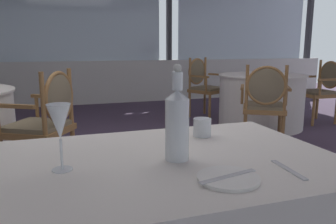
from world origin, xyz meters
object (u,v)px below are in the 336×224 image
(dining_chair_0_0, at_px, (265,100))
(dining_chair_0_1, at_px, (322,87))
(water_bottle, at_px, (177,123))
(water_tumbler, at_px, (202,127))
(side_plate, at_px, (228,178))
(dining_chair_0_2, at_px, (203,83))
(wine_glass, at_px, (59,123))
(dining_chair_1_0, at_px, (46,118))

(dining_chair_0_0, distance_m, dining_chair_0_1, 1.78)
(water_bottle, height_order, water_tumbler, water_bottle)
(side_plate, height_order, dining_chair_0_1, dining_chair_0_1)
(dining_chair_0_1, distance_m, dining_chair_0_2, 1.78)
(wine_glass, xyz_separation_m, dining_chair_0_2, (2.24, 3.88, -0.34))
(side_plate, relative_size, dining_chair_0_1, 0.20)
(wine_glass, relative_size, dining_chair_1_0, 0.22)
(wine_glass, distance_m, dining_chair_1_0, 1.81)
(side_plate, distance_m, wine_glass, 0.53)
(wine_glass, bearing_deg, dining_chair_0_0, 43.86)
(dining_chair_0_1, bearing_deg, dining_chair_1_0, 18.67)
(water_bottle, xyz_separation_m, wine_glass, (-0.38, 0.02, 0.02))
(dining_chair_0_2, bearing_deg, water_bottle, -53.74)
(water_bottle, bearing_deg, dining_chair_0_1, 41.21)
(water_tumbler, distance_m, dining_chair_0_1, 4.17)
(side_plate, distance_m, dining_chair_0_2, 4.49)
(side_plate, height_order, dining_chair_0_2, dining_chair_0_2)
(wine_glass, xyz_separation_m, dining_chair_1_0, (-0.10, 1.77, -0.33))
(water_bottle, height_order, dining_chair_1_0, water_bottle)
(water_bottle, bearing_deg, dining_chair_1_0, 104.92)
(dining_chair_0_0, bearing_deg, dining_chair_0_1, -29.97)
(water_bottle, relative_size, dining_chair_0_0, 0.35)
(wine_glass, relative_size, dining_chair_0_0, 0.23)
(dining_chair_0_1, bearing_deg, water_bottle, 43.03)
(dining_chair_0_1, relative_size, dining_chair_0_2, 0.97)
(wine_glass, bearing_deg, water_bottle, -2.57)
(dining_chair_0_1, xyz_separation_m, dining_chair_1_0, (-3.85, -1.17, 0.02))
(dining_chair_0_1, relative_size, dining_chair_1_0, 0.98)
(dining_chair_0_0, xyz_separation_m, dining_chair_1_0, (-2.28, -0.33, 0.02))
(side_plate, xyz_separation_m, dining_chair_0_1, (3.30, 3.17, -0.21))
(dining_chair_0_1, bearing_deg, dining_chair_0_0, 30.03)
(water_bottle, height_order, dining_chair_0_0, water_bottle)
(dining_chair_1_0, bearing_deg, wine_glass, 124.26)
(dining_chair_0_0, relative_size, dining_chair_0_2, 0.98)
(side_plate, relative_size, dining_chair_1_0, 0.19)
(water_bottle, distance_m, dining_chair_0_0, 2.80)
(wine_glass, bearing_deg, dining_chair_0_2, 60.01)
(side_plate, xyz_separation_m, dining_chair_0_2, (1.78, 4.11, -0.19))
(dining_chair_0_0, bearing_deg, dining_chair_0_2, 30.02)
(side_plate, height_order, dining_chair_0_0, dining_chair_0_0)
(water_bottle, bearing_deg, water_tumbler, 50.63)
(dining_chair_0_0, distance_m, dining_chair_1_0, 2.31)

